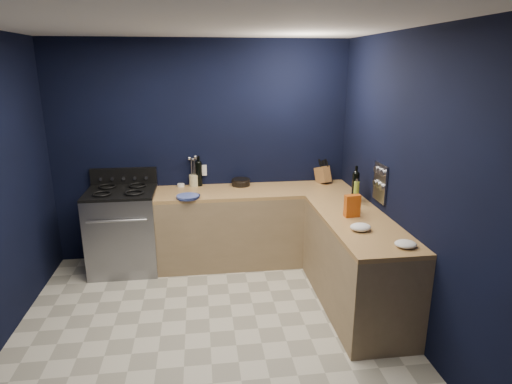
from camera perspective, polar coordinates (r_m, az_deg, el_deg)
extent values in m
cube|color=beige|center=(4.12, -6.07, -17.97)|extent=(3.50, 3.50, 0.02)
cube|color=silver|center=(3.41, -7.48, 21.36)|extent=(3.50, 3.50, 0.02)
cube|color=black|center=(5.26, -7.08, 5.25)|extent=(3.50, 0.02, 2.60)
cube|color=black|center=(3.97, 19.57, 0.75)|extent=(0.02, 3.50, 2.60)
cube|color=black|center=(1.93, -5.65, -15.28)|extent=(3.50, 0.02, 2.60)
cube|color=#8C7352|center=(5.23, -0.08, -4.64)|extent=(2.30, 0.63, 0.86)
cube|color=brown|center=(5.08, -0.08, 0.10)|extent=(2.30, 0.63, 0.04)
cube|color=#8C7352|center=(4.39, 12.96, -9.37)|extent=(0.63, 1.67, 0.86)
cube|color=brown|center=(4.22, 13.35, -3.85)|extent=(0.63, 1.67, 0.04)
cube|color=gray|center=(5.24, -16.95, -4.98)|extent=(0.76, 0.66, 0.92)
cube|color=black|center=(4.96, -17.50, -6.41)|extent=(0.59, 0.02, 0.42)
cube|color=black|center=(5.09, -17.40, 0.01)|extent=(0.76, 0.66, 0.03)
cube|color=black|center=(5.35, -16.98, 1.99)|extent=(0.76, 0.06, 0.20)
cube|color=gray|center=(4.47, 16.02, 1.16)|extent=(0.02, 0.28, 0.38)
cube|color=white|center=(5.28, -6.99, 2.86)|extent=(0.09, 0.02, 0.13)
cylinder|color=#3E4F9B|center=(4.81, -8.96, -0.62)|extent=(0.29, 0.29, 0.03)
cylinder|color=white|center=(5.28, -9.84, 0.90)|extent=(0.09, 0.09, 0.03)
cylinder|color=beige|center=(5.26, -8.16, 1.52)|extent=(0.12, 0.12, 0.14)
cylinder|color=black|center=(5.24, -7.48, 2.34)|extent=(0.07, 0.07, 0.29)
cylinder|color=black|center=(5.24, -2.01, 1.29)|extent=(0.28, 0.28, 0.08)
cube|color=brown|center=(5.42, 8.76, 2.25)|extent=(0.19, 0.26, 0.25)
cylinder|color=black|center=(4.75, 12.93, 0.65)|extent=(0.08, 0.08, 0.30)
cylinder|color=olive|center=(4.65, 13.03, -0.09)|extent=(0.07, 0.07, 0.24)
cylinder|color=olive|center=(4.42, 12.98, -1.85)|extent=(0.06, 0.06, 0.11)
cylinder|color=olive|center=(4.28, 12.77, -2.56)|extent=(0.06, 0.06, 0.09)
cube|color=#B21C0B|center=(4.25, 12.53, -1.80)|extent=(0.15, 0.09, 0.22)
ellipsoid|color=white|center=(3.94, 13.58, -4.52)|extent=(0.22, 0.21, 0.06)
ellipsoid|color=white|center=(3.70, 19.07, -6.48)|extent=(0.18, 0.17, 0.05)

